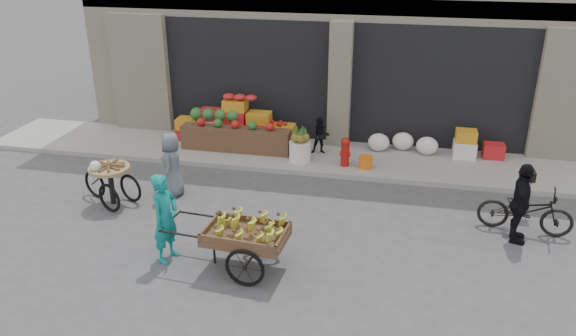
% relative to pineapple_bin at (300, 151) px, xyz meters
% --- Properties ---
extents(ground, '(80.00, 80.00, 0.00)m').
position_rel_pineapple_bin_xyz_m(ground, '(0.75, -3.60, -0.37)').
color(ground, '#424244').
rests_on(ground, ground).
extents(sidewalk, '(18.00, 2.20, 0.12)m').
position_rel_pineapple_bin_xyz_m(sidewalk, '(0.75, 0.50, -0.31)').
color(sidewalk, gray).
rests_on(sidewalk, ground).
extents(building, '(14.00, 6.45, 7.00)m').
position_rel_pineapple_bin_xyz_m(building, '(0.75, 4.43, 3.00)').
color(building, beige).
rests_on(building, ground).
extents(fruit_display, '(3.10, 1.12, 1.24)m').
position_rel_pineapple_bin_xyz_m(fruit_display, '(-1.73, 0.78, 0.30)').
color(fruit_display, red).
rests_on(fruit_display, sidewalk).
extents(pineapple_bin, '(0.52, 0.52, 0.50)m').
position_rel_pineapple_bin_xyz_m(pineapple_bin, '(0.00, 0.00, 0.00)').
color(pineapple_bin, silver).
rests_on(pineapple_bin, sidewalk).
extents(fire_hydrant, '(0.22, 0.22, 0.71)m').
position_rel_pineapple_bin_xyz_m(fire_hydrant, '(1.10, -0.05, 0.13)').
color(fire_hydrant, '#A5140F').
rests_on(fire_hydrant, sidewalk).
extents(orange_bucket, '(0.32, 0.32, 0.30)m').
position_rel_pineapple_bin_xyz_m(orange_bucket, '(1.60, -0.10, -0.10)').
color(orange_bucket, orange).
rests_on(orange_bucket, sidewalk).
extents(right_bay_goods, '(3.35, 0.60, 0.70)m').
position_rel_pineapple_bin_xyz_m(right_bay_goods, '(3.36, 1.10, 0.04)').
color(right_bay_goods, silver).
rests_on(right_bay_goods, sidewalk).
extents(seated_person, '(0.51, 0.43, 0.93)m').
position_rel_pineapple_bin_xyz_m(seated_person, '(0.40, 0.60, 0.21)').
color(seated_person, black).
rests_on(seated_person, sidewalk).
extents(banana_cart, '(2.37, 1.12, 0.96)m').
position_rel_pineapple_bin_xyz_m(banana_cart, '(-0.09, -4.59, 0.33)').
color(banana_cart, brown).
rests_on(banana_cart, ground).
extents(vendor_woman, '(0.50, 0.66, 1.62)m').
position_rel_pineapple_bin_xyz_m(vendor_woman, '(-1.47, -4.58, 0.44)').
color(vendor_woman, '#107C7E').
rests_on(vendor_woman, ground).
extents(tricycle_cart, '(1.44, 1.09, 0.95)m').
position_rel_pineapple_bin_xyz_m(tricycle_cart, '(-3.47, -2.81, 0.20)').
color(tricycle_cart, '#9E7F51').
rests_on(tricycle_cart, ground).
extents(vendor_grey, '(0.52, 0.73, 1.41)m').
position_rel_pineapple_bin_xyz_m(vendor_grey, '(-2.38, -2.13, 0.34)').
color(vendor_grey, slate).
rests_on(vendor_grey, ground).
extents(bicycle, '(1.78, 0.82, 0.90)m').
position_rel_pineapple_bin_xyz_m(bicycle, '(4.78, -2.27, 0.08)').
color(bicycle, black).
rests_on(bicycle, ground).
extents(cyclist, '(0.49, 0.95, 1.54)m').
position_rel_pineapple_bin_xyz_m(cyclist, '(4.58, -2.67, 0.40)').
color(cyclist, black).
rests_on(cyclist, ground).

